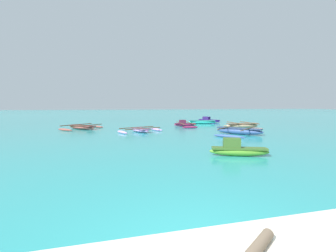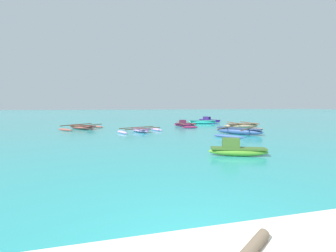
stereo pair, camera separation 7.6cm
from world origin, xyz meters
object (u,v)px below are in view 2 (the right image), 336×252
moored_boat_1 (140,130)px  moored_boat_6 (209,120)px  moored_boat_7 (202,122)px  moored_boat_5 (185,124)px  moored_boat_0 (239,131)px  driftwood_0 (250,251)px  moored_boat_3 (237,150)px  moored_boat_4 (82,127)px  moored_boat_2 (242,126)px

moored_boat_1 → moored_boat_6: bearing=109.5°
moored_boat_7 → moored_boat_5: bearing=-123.8°
moored_boat_0 → driftwood_0: moored_boat_0 is taller
moored_boat_0 → moored_boat_3: bearing=-73.6°
moored_boat_3 → moored_boat_5: (2.15, 13.56, -0.05)m
moored_boat_1 → moored_boat_3: size_ratio=1.51×
moored_boat_4 → moored_boat_7: (12.86, 3.07, 0.03)m
moored_boat_0 → moored_boat_7: size_ratio=1.48×
moored_boat_0 → moored_boat_4: moored_boat_0 is taller
moored_boat_2 → moored_boat_1: bearing=-172.7°
moored_boat_5 → driftwood_0: moored_boat_5 is taller
moored_boat_4 → moored_boat_6: bearing=67.1°
moored_boat_1 → moored_boat_3: moored_boat_3 is taller
moored_boat_5 → driftwood_0: 20.18m
driftwood_0 → moored_boat_7: bearing=69.0°
moored_boat_0 → moored_boat_3: moored_boat_3 is taller
moored_boat_7 → driftwood_0: (-8.40, -21.92, -0.03)m
moored_boat_5 → moored_boat_3: bearing=-92.4°
moored_boat_0 → moored_boat_2: (2.72, 3.89, -0.00)m
moored_boat_2 → moored_boat_6: (0.36, 8.31, -0.01)m
moored_boat_2 → moored_boat_0: bearing=-121.8°
moored_boat_0 → moored_boat_4: 13.46m
moored_boat_4 → moored_boat_5: (9.91, 0.57, 0.02)m
moored_boat_5 → driftwood_0: size_ratio=4.70×
moored_boat_7 → moored_boat_1: bearing=-125.1°
moored_boat_3 → driftwood_0: bearing=-99.1°
moored_boat_4 → moored_boat_0: bearing=17.0°
moored_boat_0 → moored_boat_5: bearing=152.5°
moored_boat_4 → driftwood_0: bearing=-30.3°
moored_boat_3 → moored_boat_4: bearing=141.1°
moored_boat_4 → moored_boat_7: bearing=59.8°
moored_boat_7 → driftwood_0: bearing=-95.0°
moored_boat_0 → moored_boat_3: size_ratio=1.97×
moored_boat_1 → moored_boat_7: moored_boat_7 is taller
moored_boat_3 → moored_boat_1: bearing=127.3°
moored_boat_1 → moored_boat_7: bearing=106.4°
driftwood_0 → moored_boat_4: bearing=103.3°
moored_boat_4 → moored_boat_7: 13.22m
moored_boat_0 → moored_boat_2: size_ratio=1.33×
moored_boat_6 → moored_boat_7: bearing=-68.0°
moored_boat_4 → moored_boat_3: bearing=-12.8°
moored_boat_5 → moored_boat_6: bearing=52.4°
moored_boat_6 → driftwood_0: size_ratio=3.14×
moored_boat_0 → moored_boat_5: size_ratio=1.04×
moored_boat_2 → moored_boat_5: moored_boat_5 is taller
moored_boat_2 → moored_boat_7: moored_boat_2 is taller
moored_boat_1 → moored_boat_3: 10.00m
moored_boat_2 → driftwood_0: 18.98m
moored_boat_1 → moored_boat_6: moored_boat_6 is taller
moored_boat_2 → driftwood_0: bearing=-118.6°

